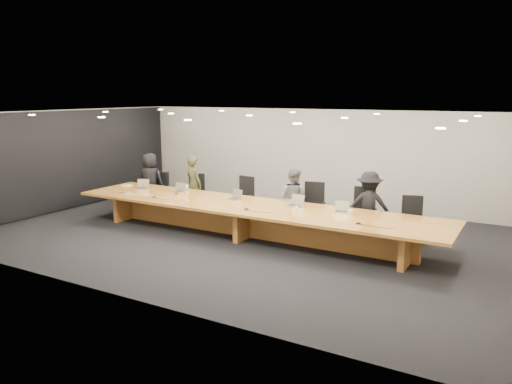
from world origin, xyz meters
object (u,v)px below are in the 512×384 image
at_px(chair_mid_left, 241,198).
at_px(mic_right, 358,223).
at_px(conference_table, 249,215).
at_px(person_a, 150,180).
at_px(laptop_c, 234,194).
at_px(paper_cup_far, 351,212).
at_px(laptop_a, 142,184).
at_px(amber_mug, 177,193).
at_px(person_b, 194,184).
at_px(chair_far_left, 159,190).
at_px(person_d, 369,205).
at_px(laptop_b, 178,187).
at_px(chair_far_right, 412,220).
at_px(water_bottle, 187,190).
at_px(chair_left, 195,193).
at_px(av_box, 125,192).
at_px(person_c, 293,199).
at_px(paper_cup_near, 296,208).
at_px(chair_right, 362,213).
at_px(mic_center, 246,209).
at_px(laptop_e, 341,207).
at_px(laptop_d, 295,201).
at_px(mic_left, 154,197).
at_px(chair_mid_right, 312,206).

distance_m(chair_mid_left, mic_right, 4.12).
distance_m(conference_table, person_a, 4.23).
bearing_deg(laptop_c, paper_cup_far, 14.60).
bearing_deg(laptop_a, amber_mug, -32.48).
relative_size(conference_table, person_b, 5.59).
relative_size(chair_far_left, laptop_a, 3.26).
bearing_deg(person_d, laptop_b, -5.04).
height_order(chair_far_right, water_bottle, chair_far_right).
height_order(chair_mid_left, laptop_c, chair_mid_left).
bearing_deg(person_b, water_bottle, 137.65).
distance_m(chair_left, av_box, 1.96).
relative_size(person_c, paper_cup_near, 19.17).
xyz_separation_m(chair_far_left, chair_right, (6.09, -0.11, 0.07)).
bearing_deg(person_b, paper_cup_far, -170.62).
relative_size(chair_far_left, mic_center, 8.47).
xyz_separation_m(amber_mug, paper_cup_far, (4.47, 0.21, 0.01)).
height_order(laptop_b, laptop_e, laptop_e).
relative_size(chair_right, paper_cup_near, 15.14).
xyz_separation_m(chair_mid_left, laptop_c, (0.41, -1.01, 0.31)).
bearing_deg(chair_far_left, person_a, -154.97).
height_order(laptop_d, amber_mug, laptop_d).
distance_m(chair_left, paper_cup_near, 3.88).
height_order(person_b, water_bottle, person_b).
relative_size(chair_far_right, mic_left, 8.90).
relative_size(mic_center, mic_right, 0.97).
xyz_separation_m(paper_cup_far, mic_center, (-2.14, -0.70, -0.03)).
bearing_deg(paper_cup_near, mic_center, -150.96).
distance_m(person_c, mic_right, 2.64).
xyz_separation_m(laptop_e, av_box, (-5.51, -0.77, -0.10)).
distance_m(laptop_e, paper_cup_far, 0.27).
height_order(chair_mid_right, person_a, person_a).
relative_size(amber_mug, mic_right, 0.68).
bearing_deg(laptop_d, chair_mid_left, 165.17).
distance_m(person_d, mic_left, 5.12).
distance_m(laptop_b, av_box, 1.34).
relative_size(chair_far_left, chair_mid_left, 0.91).
distance_m(person_a, av_box, 1.72).
bearing_deg(person_a, chair_right, 163.75).
bearing_deg(laptop_b, mic_center, -17.18).
xyz_separation_m(laptop_b, mic_right, (5.07, -0.77, -0.10)).
height_order(laptop_c, av_box, laptop_c).
relative_size(paper_cup_near, mic_center, 0.64).
height_order(chair_mid_left, paper_cup_near, chair_mid_left).
xyz_separation_m(chair_left, chair_mid_left, (1.50, 0.02, 0.02)).
height_order(chair_far_right, laptop_a, chair_far_right).
height_order(water_bottle, av_box, water_bottle).
height_order(chair_far_right, person_c, person_c).
xyz_separation_m(person_c, laptop_c, (-1.18, -0.83, 0.13)).
bearing_deg(chair_right, person_c, 175.85).
distance_m(person_a, mic_left, 2.29).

